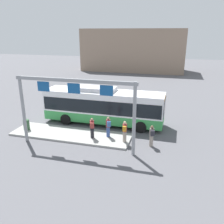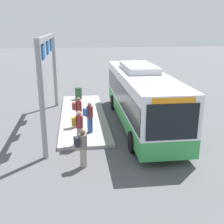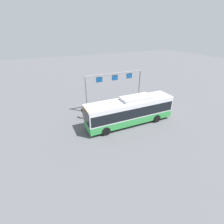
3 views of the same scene
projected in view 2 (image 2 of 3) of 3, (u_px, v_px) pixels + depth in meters
The scene contains 9 objects.
ground_plane at pixel (140, 124), 16.76m from camera, with size 120.00×120.00×0.00m, color #56565B.
platform_curb at pixel (83, 116), 18.05m from camera, with size 10.00×2.80×0.16m, color #9E9E99.
bus_main at pixel (141, 95), 16.22m from camera, with size 11.02×2.75×3.46m.
person_boarding at pixel (82, 147), 11.45m from camera, with size 0.47×0.59×1.67m.
person_waiting_near at pixel (89, 117), 14.77m from camera, with size 0.53×0.61×1.67m.
person_waiting_mid at pixel (79, 127), 13.32m from camera, with size 0.38×0.55×1.67m.
person_waiting_far at pixel (78, 111), 15.80m from camera, with size 0.46×0.59×1.67m.
platform_sign_gantry at pixel (49, 62), 15.45m from camera, with size 8.93×0.24×5.20m.
trash_bin at pixel (78, 93), 21.67m from camera, with size 0.52×0.52×0.90m, color #2D5133.
Camera 2 is at (15.42, -3.73, 5.69)m, focal length 44.81 mm.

